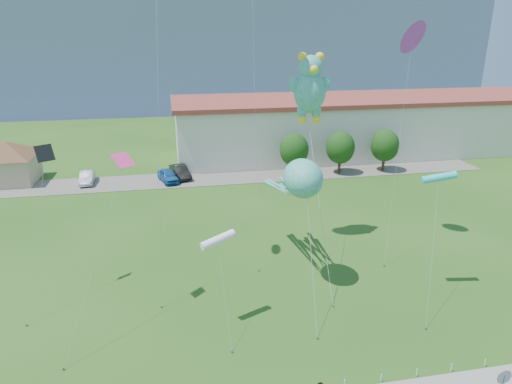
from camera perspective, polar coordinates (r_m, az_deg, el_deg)
ground at (r=25.80m, az=3.12°, el=-22.12°), size 160.00×160.00×0.00m
parking_strip at (r=56.55m, az=-5.40°, el=1.75°), size 70.00×6.00×0.06m
hill_ridge at (r=138.85m, az=-9.28°, el=17.27°), size 160.00×50.00×25.00m
pavilion at (r=61.45m, az=-28.71°, el=3.75°), size 9.20×9.20×5.00m
warehouse at (r=71.09m, az=15.25°, el=8.22°), size 61.00×15.00×8.20m
stop_sign at (r=25.49m, az=28.49°, el=-20.03°), size 0.80×0.07×2.50m
tree_near at (r=56.45m, az=4.79°, el=5.28°), size 3.60×3.60×5.47m
tree_mid at (r=58.33m, az=10.50°, el=5.48°), size 3.60×3.60×5.47m
tree_far at (r=60.74m, az=15.82°, el=5.62°), size 3.60×3.60×5.47m
parked_car_silver at (r=57.77m, az=-20.38°, el=1.74°), size 1.68×4.34×1.41m
parked_car_blue at (r=55.67m, az=-10.96°, el=2.01°), size 2.89×4.61×1.46m
parked_car_black at (r=56.92m, az=-9.47°, el=2.54°), size 2.75×4.97×1.55m
octopus_kite at (r=31.92m, az=5.19°, el=1.11°), size 2.60×13.19×9.17m
teddy_bear_kite at (r=36.94m, az=6.77°, el=12.95°), size 3.45×11.87×15.62m
small_kite_black at (r=32.18m, az=-25.11°, el=2.43°), size 2.11×5.26×10.16m
small_kite_white at (r=27.04m, az=-4.76°, el=-6.05°), size 0.57×4.44×5.97m
small_kite_cyan at (r=31.85m, az=21.89°, el=1.56°), size 2.76×5.66×8.60m
small_kite_pink at (r=28.02m, az=-17.00°, el=1.28°), size 4.25×6.50×10.31m
small_kite_purple at (r=38.13m, az=18.89°, el=17.22°), size 3.88×5.44×17.37m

